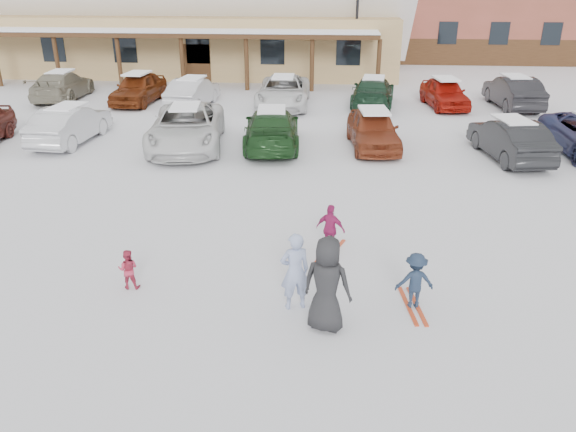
# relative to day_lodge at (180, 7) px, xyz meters

# --- Properties ---
(ground) EXTENTS (160.00, 160.00, 0.00)m
(ground) POSITION_rel_day_lodge_xyz_m (9.00, -27.96, -3.94)
(ground) COLOR white
(ground) RESTS_ON ground
(day_lodge) EXTENTS (29.12, 12.50, 10.38)m
(day_lodge) POSITION_rel_day_lodge_xyz_m (0.00, 0.00, 0.00)
(day_lodge) COLOR tan
(day_lodge) RESTS_ON ground
(lamp_post) EXTENTS (0.50, 0.25, 6.25)m
(lamp_post) POSITION_rel_day_lodge_xyz_m (11.42, -4.22, -0.42)
(lamp_post) COLOR black
(lamp_post) RESTS_ON ground
(adult_skier) EXTENTS (0.67, 0.55, 1.59)m
(adult_skier) POSITION_rel_day_lodge_xyz_m (9.61, -29.13, -3.15)
(adult_skier) COLOR #94A3CE
(adult_skier) RESTS_ON ground
(toddler_red) EXTENTS (0.45, 0.36, 0.86)m
(toddler_red) POSITION_rel_day_lodge_xyz_m (6.14, -28.66, -3.51)
(toddler_red) COLOR #B52D47
(toddler_red) RESTS_ON ground
(child_navy) EXTENTS (0.80, 0.53, 1.16)m
(child_navy) POSITION_rel_day_lodge_xyz_m (11.92, -28.92, -3.36)
(child_navy) COLOR #1A283D
(child_navy) RESTS_ON ground
(skis_child_navy) EXTENTS (0.38, 1.41, 0.03)m
(skis_child_navy) POSITION_rel_day_lodge_xyz_m (11.92, -28.92, -3.93)
(skis_child_navy) COLOR #C33D1B
(skis_child_navy) RESTS_ON ground
(child_magenta) EXTENTS (0.76, 0.52, 1.19)m
(child_magenta) POSITION_rel_day_lodge_xyz_m (10.27, -26.71, -3.35)
(child_magenta) COLOR #A21E5C
(child_magenta) RESTS_ON ground
(skis_child_magenta) EXTENTS (0.69, 1.38, 0.03)m
(skis_child_magenta) POSITION_rel_day_lodge_xyz_m (10.27, -26.71, -3.93)
(skis_child_magenta) COLOR #C33D1B
(skis_child_magenta) RESTS_ON ground
(bystander_dark) EXTENTS (1.02, 0.81, 1.83)m
(bystander_dark) POSITION_rel_day_lodge_xyz_m (10.23, -29.77, -3.03)
(bystander_dark) COLOR black
(bystander_dark) RESTS_ON ground
(parked_car_1) EXTENTS (1.76, 4.37, 1.41)m
(parked_car_1) POSITION_rel_day_lodge_xyz_m (0.20, -18.18, -3.24)
(parked_car_1) COLOR silver
(parked_car_1) RESTS_ON ground
(parked_car_2) EXTENTS (3.34, 5.90, 1.55)m
(parked_car_2) POSITION_rel_day_lodge_xyz_m (4.83, -18.46, -3.17)
(parked_car_2) COLOR silver
(parked_car_2) RESTS_ON ground
(parked_car_3) EXTENTS (2.41, 5.07, 1.43)m
(parked_car_3) POSITION_rel_day_lodge_xyz_m (7.98, -18.18, -3.23)
(parked_car_3) COLOR #1A3E1B
(parked_car_3) RESTS_ON ground
(parked_car_4) EXTENTS (2.07, 4.31, 1.42)m
(parked_car_4) POSITION_rel_day_lodge_xyz_m (11.74, -17.96, -3.23)
(parked_car_4) COLOR brown
(parked_car_4) RESTS_ON ground
(parked_car_5) EXTENTS (2.15, 4.42, 1.40)m
(parked_car_5) POSITION_rel_day_lodge_xyz_m (16.43, -18.91, -3.25)
(parked_car_5) COLOR black
(parked_car_5) RESTS_ON ground
(parked_car_7) EXTENTS (2.37, 5.06, 1.43)m
(parked_car_7) POSITION_rel_day_lodge_xyz_m (-3.71, -10.43, -3.23)
(parked_car_7) COLOR gray
(parked_car_7) RESTS_ON ground
(parked_car_8) EXTENTS (2.03, 4.46, 1.49)m
(parked_car_8) POSITION_rel_day_lodge_xyz_m (0.50, -10.98, -3.20)
(parked_car_8) COLOR maroon
(parked_car_8) RESTS_ON ground
(parked_car_9) EXTENTS (1.90, 4.38, 1.40)m
(parked_car_9) POSITION_rel_day_lodge_xyz_m (3.42, -11.66, -3.24)
(parked_car_9) COLOR silver
(parked_car_9) RESTS_ON ground
(parked_car_10) EXTENTS (2.51, 5.30, 1.46)m
(parked_car_10) POSITION_rel_day_lodge_xyz_m (7.79, -11.24, -3.21)
(parked_car_10) COLOR white
(parked_car_10) RESTS_ON ground
(parked_car_11) EXTENTS (2.49, 4.99, 1.39)m
(parked_car_11) POSITION_rel_day_lodge_xyz_m (12.15, -10.77, -3.25)
(parked_car_11) COLOR #193723
(parked_car_11) RESTS_ON ground
(parked_car_12) EXTENTS (2.16, 4.25, 1.39)m
(parked_car_12) POSITION_rel_day_lodge_xyz_m (15.59, -10.69, -3.25)
(parked_car_12) COLOR #A6150B
(parked_car_12) RESTS_ON ground
(parked_car_13) EXTENTS (1.91, 4.68, 1.51)m
(parked_car_13) POSITION_rel_day_lodge_xyz_m (18.86, -10.56, -3.19)
(parked_car_13) COLOR black
(parked_car_13) RESTS_ON ground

